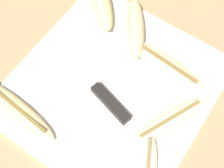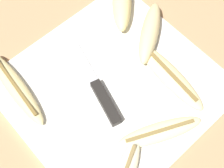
# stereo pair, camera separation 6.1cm
# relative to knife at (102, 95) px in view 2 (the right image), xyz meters

# --- Properties ---
(ground_plane) EXTENTS (4.00, 4.00, 0.00)m
(ground_plane) POSITION_rel_knife_xyz_m (0.03, 0.00, -0.02)
(ground_plane) COLOR tan
(cutting_board) EXTENTS (0.39, 0.37, 0.01)m
(cutting_board) POSITION_rel_knife_xyz_m (0.03, 0.00, -0.01)
(cutting_board) COLOR white
(cutting_board) RESTS_ON ground_plane
(knife) EXTENTS (0.07, 0.21, 0.02)m
(knife) POSITION_rel_knife_xyz_m (0.00, 0.00, 0.00)
(knife) COLOR black
(knife) RESTS_ON cutting_board
(banana_mellow_near) EXTENTS (0.15, 0.12, 0.04)m
(banana_mellow_near) POSITION_rel_knife_xyz_m (0.17, 0.04, 0.01)
(banana_mellow_near) COLOR beige
(banana_mellow_near) RESTS_ON cutting_board
(banana_ripe_center) EXTENTS (0.06, 0.19, 0.02)m
(banana_ripe_center) POSITION_rel_knife_xyz_m (0.13, -0.06, 0.00)
(banana_ripe_center) COLOR beige
(banana_ripe_center) RESTS_ON cutting_board
(banana_spotted_left) EXTENTS (0.05, 0.19, 0.02)m
(banana_spotted_left) POSITION_rel_knife_xyz_m (-0.11, 0.12, 0.00)
(banana_spotted_left) COLOR #DBC684
(banana_spotted_left) RESTS_ON cutting_board
(banana_soft_right) EXTENTS (0.17, 0.10, 0.02)m
(banana_soft_right) POSITION_rel_knife_xyz_m (0.03, -0.13, 0.00)
(banana_soft_right) COLOR beige
(banana_soft_right) RESTS_ON cutting_board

